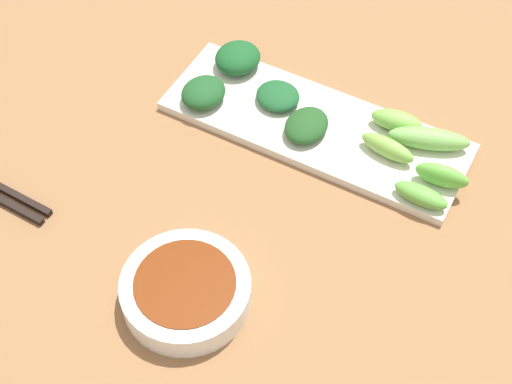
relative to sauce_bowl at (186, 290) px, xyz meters
name	(u,v)px	position (x,y,z in m)	size (l,w,h in m)	color
tabletop	(278,205)	(0.17, -0.02, -0.03)	(2.10, 2.10, 0.02)	olive
sauce_bowl	(186,290)	(0.00, 0.00, 0.00)	(0.14, 0.14, 0.03)	white
serving_plate	(315,127)	(0.29, -0.01, -0.01)	(0.13, 0.39, 0.01)	silver
broccoli_stalk_0	(442,176)	(0.27, -0.18, 0.01)	(0.02, 0.06, 0.03)	#62B941
broccoli_leafy_1	(203,93)	(0.25, 0.13, 0.01)	(0.06, 0.05, 0.03)	#1C4F22
broccoli_leafy_2	(278,96)	(0.30, 0.05, 0.00)	(0.05, 0.06, 0.02)	#1A5328
broccoli_stalk_3	(397,121)	(0.33, -0.10, 0.01)	(0.03, 0.06, 0.03)	#77B649
broccoli_stalk_4	(388,148)	(0.28, -0.11, 0.01)	(0.02, 0.07, 0.02)	#79B047
broccoli_leafy_5	(238,58)	(0.33, 0.12, 0.01)	(0.06, 0.06, 0.03)	#175124
broccoli_stalk_6	(429,139)	(0.32, -0.15, 0.01)	(0.03, 0.10, 0.03)	#75AF55
broccoli_leafy_7	(306,125)	(0.27, -0.01, 0.00)	(0.06, 0.05, 0.02)	#1F4C1F
broccoli_stalk_8	(421,195)	(0.23, -0.17, 0.00)	(0.02, 0.07, 0.02)	#5EA940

